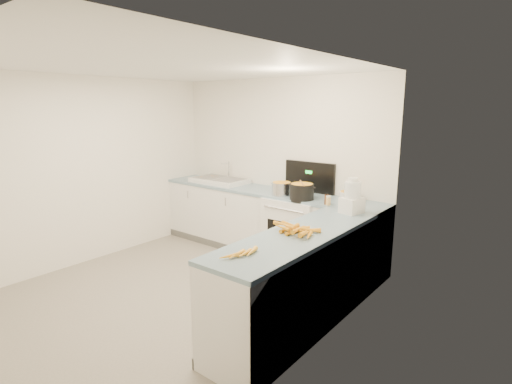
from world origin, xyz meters
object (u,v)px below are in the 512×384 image
Objects in this scene: stove at (297,229)px; mixing_bowl at (349,196)px; sink at (219,180)px; black_pot at (302,192)px; food_processor at (352,198)px; spice_jar at (328,201)px; steel_pot at (282,189)px; extract_bottle at (326,200)px.

mixing_bowl is at bearing 9.90° from stove.
sink is 1.62m from black_pot.
food_processor is at bearing -16.30° from black_pot.
spice_jar is at bearing 156.79° from food_processor.
stove reaches higher than food_processor.
sink reaches higher than steel_pot.
sink is at bearing -177.22° from mixing_bowl.
food_processor is at bearing -23.21° from spice_jar.
black_pot reaches higher than mixing_bowl.
black_pot reaches higher than extract_bottle.
stove is at bearing 157.88° from extract_bottle.
sink is at bearing 173.24° from extract_bottle.
sink is 2.44m from food_processor.
stove reaches higher than spice_jar.
steel_pot is at bearing -164.03° from mixing_bowl.
stove is at bearing -0.62° from sink.
extract_bottle is 1.21× the size of spice_jar.
extract_bottle is at bearing -112.39° from mixing_bowl.
food_processor is at bearing -62.26° from mixing_bowl.
mixing_bowl is (2.13, 0.10, 0.02)m from sink.
stove is 0.87m from mixing_bowl.
stove is at bearing 35.64° from steel_pot.
steel_pot is 2.22× the size of extract_bottle.
sink is at bearing 170.30° from food_processor.
extract_bottle is (1.99, -0.24, 0.02)m from sink.
extract_bottle is at bearing 156.97° from food_processor.
black_pot is 2.56× the size of extract_bottle.
food_processor is at bearing -13.35° from steel_pot.
black_pot is at bearing -6.10° from steel_pot.
black_pot is at bearing -151.71° from mixing_bowl.
steel_pot is 0.67× the size of food_processor.
mixing_bowl is at bearing 28.29° from black_pot.
steel_pot is (1.27, -0.14, 0.04)m from sink.
spice_jar is at bearing -8.07° from steel_pot.
steel_pot reaches higher than spice_jar.
sink reaches higher than spice_jar.
stove is 0.79m from extract_bottle.
mixing_bowl is 0.66× the size of food_processor.
black_pot reaches higher than steel_pot.
sink reaches higher than black_pot.
stove is 11.35× the size of extract_bottle.
food_processor is at bearing -23.03° from extract_bottle.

